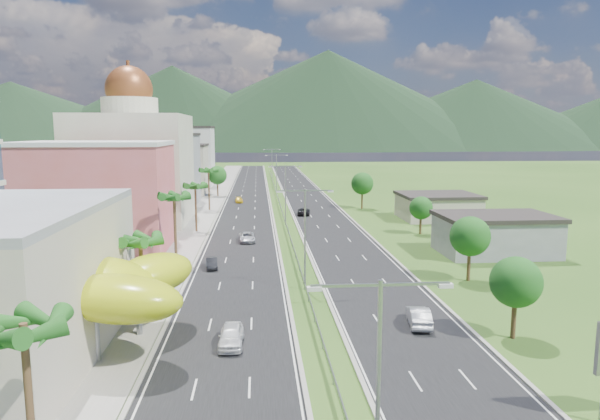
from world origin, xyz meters
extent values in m
plane|color=#2D5119|center=(0.00, 0.00, 0.00)|extent=(500.00, 500.00, 0.00)
cube|color=black|center=(-7.50, 90.00, 0.02)|extent=(11.00, 260.00, 0.04)
cube|color=black|center=(7.50, 90.00, 0.02)|extent=(11.00, 260.00, 0.04)
cube|color=gray|center=(-17.00, 90.00, 0.06)|extent=(7.00, 260.00, 0.12)
cube|color=gray|center=(0.00, 72.00, 0.62)|extent=(0.08, 216.00, 0.28)
cube|color=gray|center=(0.00, 174.00, 0.35)|extent=(0.10, 0.12, 0.70)
cylinder|color=gray|center=(0.00, -25.00, 5.50)|extent=(0.20, 0.20, 11.00)
cube|color=gray|center=(-1.44, -25.00, 10.80)|extent=(2.88, 0.12, 0.12)
cube|color=gray|center=(1.44, -25.00, 10.80)|extent=(2.88, 0.12, 0.12)
cube|color=silver|center=(-2.72, -25.00, 10.70)|extent=(0.60, 0.25, 0.18)
cube|color=silver|center=(2.72, -25.00, 10.70)|extent=(0.60, 0.25, 0.18)
cylinder|color=gray|center=(0.00, 10.00, 5.50)|extent=(0.20, 0.20, 11.00)
cube|color=gray|center=(-1.44, 10.00, 10.80)|extent=(2.88, 0.12, 0.12)
cube|color=gray|center=(1.44, 10.00, 10.80)|extent=(2.88, 0.12, 0.12)
cube|color=silver|center=(-2.72, 10.00, 10.70)|extent=(0.60, 0.25, 0.18)
cube|color=silver|center=(2.72, 10.00, 10.70)|extent=(0.60, 0.25, 0.18)
cylinder|color=gray|center=(0.00, 50.00, 5.50)|extent=(0.20, 0.20, 11.00)
cube|color=gray|center=(-1.44, 50.00, 10.80)|extent=(2.88, 0.12, 0.12)
cube|color=gray|center=(1.44, 50.00, 10.80)|extent=(2.88, 0.12, 0.12)
cube|color=silver|center=(-2.72, 50.00, 10.70)|extent=(0.60, 0.25, 0.18)
cube|color=silver|center=(2.72, 50.00, 10.70)|extent=(0.60, 0.25, 0.18)
cylinder|color=gray|center=(0.00, 95.00, 5.50)|extent=(0.20, 0.20, 11.00)
cube|color=gray|center=(-1.44, 95.00, 10.80)|extent=(2.88, 0.12, 0.12)
cube|color=gray|center=(1.44, 95.00, 10.80)|extent=(2.88, 0.12, 0.12)
cube|color=silver|center=(-2.72, 95.00, 10.70)|extent=(0.60, 0.25, 0.18)
cube|color=silver|center=(2.72, 95.00, 10.70)|extent=(0.60, 0.25, 0.18)
cylinder|color=gray|center=(0.00, 140.00, 5.50)|extent=(0.20, 0.20, 11.00)
cube|color=gray|center=(-1.44, 140.00, 10.80)|extent=(2.88, 0.12, 0.12)
cube|color=gray|center=(1.44, 140.00, 10.80)|extent=(2.88, 0.12, 0.12)
cube|color=silver|center=(-2.72, 140.00, 10.70)|extent=(0.60, 0.25, 0.18)
cube|color=silver|center=(2.72, 140.00, 10.70)|extent=(0.60, 0.25, 0.18)
cylinder|color=gray|center=(-24.00, -2.00, 2.00)|extent=(0.50, 0.50, 4.00)
cylinder|color=gray|center=(-17.00, -7.00, 2.00)|extent=(0.50, 0.50, 4.00)
cylinder|color=gray|center=(-21.00, -10.00, 2.00)|extent=(0.50, 0.50, 4.00)
cylinder|color=gray|center=(-15.00, -2.00, 2.00)|extent=(0.50, 0.50, 4.00)
cube|color=#D15956|center=(-28.00, 32.00, 7.50)|extent=(20.00, 15.00, 15.00)
cube|color=#BFB99E|center=(-28.00, 55.00, 10.00)|extent=(20.00, 20.00, 20.00)
cylinder|color=#BFB99E|center=(-28.00, 55.00, 21.50)|extent=(10.00, 10.00, 3.00)
sphere|color=brown|center=(-28.00, 55.00, 24.50)|extent=(8.40, 8.40, 8.40)
cube|color=gray|center=(-27.00, 80.00, 8.00)|extent=(16.00, 15.00, 16.00)
cube|color=#B8AF98|center=(-27.00, 102.00, 6.50)|extent=(16.00, 15.00, 13.00)
cube|color=silver|center=(-27.00, 125.00, 9.00)|extent=(16.00, 15.00, 18.00)
cube|color=gray|center=(28.00, 25.00, 2.50)|extent=(15.00, 10.00, 5.00)
cube|color=#B8AF98|center=(30.00, 55.00, 2.20)|extent=(14.00, 12.00, 4.40)
cylinder|color=#47301C|center=(-15.50, -22.00, 4.25)|extent=(0.36, 0.36, 8.50)
cylinder|color=#47301C|center=(-15.50, 2.00, 3.75)|extent=(0.36, 0.36, 7.50)
cylinder|color=#47301C|center=(-15.50, 22.00, 4.50)|extent=(0.36, 0.36, 9.00)
cylinder|color=#47301C|center=(-15.50, 45.00, 4.00)|extent=(0.36, 0.36, 8.00)
cylinder|color=#47301C|center=(-15.50, 70.00, 4.40)|extent=(0.36, 0.36, 8.80)
cylinder|color=#47301C|center=(-15.50, 95.00, 2.45)|extent=(0.40, 0.40, 4.90)
sphere|color=#205B1C|center=(-15.50, 95.00, 5.60)|extent=(4.90, 4.90, 4.90)
cylinder|color=#47301C|center=(16.00, -5.00, 2.10)|extent=(0.40, 0.40, 4.20)
sphere|color=#205B1C|center=(16.00, -5.00, 4.80)|extent=(4.20, 4.20, 4.20)
cylinder|color=#47301C|center=(19.00, 12.00, 2.27)|extent=(0.40, 0.40, 4.55)
sphere|color=#205B1C|center=(19.00, 12.00, 5.20)|extent=(4.55, 4.55, 4.55)
cylinder|color=#47301C|center=(22.00, 40.00, 1.92)|extent=(0.40, 0.40, 3.85)
sphere|color=#205B1C|center=(22.00, 40.00, 4.40)|extent=(3.85, 3.85, 3.85)
cylinder|color=#47301C|center=(18.00, 70.00, 2.45)|extent=(0.40, 0.40, 4.90)
sphere|color=#205B1C|center=(18.00, 70.00, 5.60)|extent=(4.90, 4.90, 4.90)
imported|color=white|center=(-7.22, -4.78, 0.85)|extent=(2.01, 4.77, 1.61)
imported|color=black|center=(-10.82, 19.91, 0.68)|extent=(1.75, 4.01, 1.28)
imported|color=#ADAFB5|center=(-6.75, 35.82, 0.76)|extent=(2.69, 5.29, 1.43)
imported|color=gold|center=(-9.55, 82.05, 0.66)|extent=(2.19, 4.42, 1.24)
imported|color=#AAABB2|center=(9.06, -1.56, 0.86)|extent=(2.48, 5.20, 1.65)
imported|color=black|center=(4.32, 61.91, 0.76)|extent=(2.97, 5.44, 1.45)
camera|label=1|loc=(-4.95, -45.78, 17.01)|focal=32.00mm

